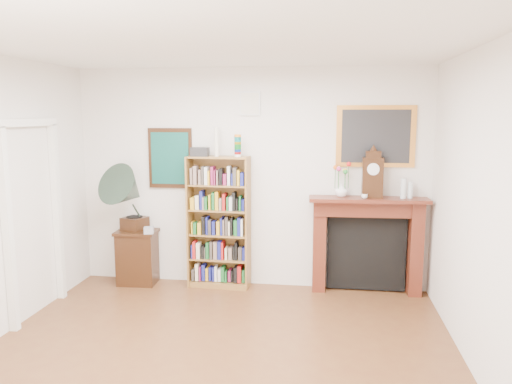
{
  "coord_description": "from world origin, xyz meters",
  "views": [
    {
      "loc": [
        0.96,
        -3.77,
        2.22
      ],
      "look_at": [
        0.2,
        1.6,
        1.37
      ],
      "focal_mm": 35.0,
      "sensor_mm": 36.0,
      "label": 1
    }
  ],
  "objects_px": {
    "bookshelf": "(219,215)",
    "fireplace": "(367,236)",
    "bottle_right": "(410,190)",
    "mantel_clock": "(373,175)",
    "bottle_left": "(403,189)",
    "teacup": "(364,196)",
    "cd_stack": "(149,230)",
    "flower_vase": "(341,190)",
    "side_cabinet": "(137,257)",
    "gramophone": "(129,193)"
  },
  "relations": [
    {
      "from": "side_cabinet",
      "to": "fireplace",
      "type": "xyz_separation_m",
      "value": [
        2.95,
        0.1,
        0.36
      ]
    },
    {
      "from": "bookshelf",
      "to": "bottle_left",
      "type": "height_order",
      "value": "bookshelf"
    },
    {
      "from": "flower_vase",
      "to": "bottle_left",
      "type": "height_order",
      "value": "bottle_left"
    },
    {
      "from": "cd_stack",
      "to": "flower_vase",
      "type": "xyz_separation_m",
      "value": [
        2.41,
        0.19,
        0.54
      ]
    },
    {
      "from": "flower_vase",
      "to": "bottle_right",
      "type": "height_order",
      "value": "bottle_right"
    },
    {
      "from": "flower_vase",
      "to": "bottle_right",
      "type": "relative_size",
      "value": 0.82
    },
    {
      "from": "fireplace",
      "to": "cd_stack",
      "type": "height_order",
      "value": "fireplace"
    },
    {
      "from": "flower_vase",
      "to": "bottle_left",
      "type": "bearing_deg",
      "value": -2.0
    },
    {
      "from": "bookshelf",
      "to": "mantel_clock",
      "type": "distance_m",
      "value": 1.98
    },
    {
      "from": "bookshelf",
      "to": "gramophone",
      "type": "relative_size",
      "value": 2.16
    },
    {
      "from": "side_cabinet",
      "to": "bottle_right",
      "type": "bearing_deg",
      "value": -1.78
    },
    {
      "from": "bottle_left",
      "to": "bottle_right",
      "type": "xyz_separation_m",
      "value": [
        0.08,
        0.02,
        -0.02
      ]
    },
    {
      "from": "bottle_left",
      "to": "fireplace",
      "type": "bearing_deg",
      "value": 172.57
    },
    {
      "from": "flower_vase",
      "to": "cd_stack",
      "type": "bearing_deg",
      "value": -175.42
    },
    {
      "from": "bottle_left",
      "to": "mantel_clock",
      "type": "bearing_deg",
      "value": -179.95
    },
    {
      "from": "teacup",
      "to": "bottle_right",
      "type": "xyz_separation_m",
      "value": [
        0.55,
        0.1,
        0.07
      ]
    },
    {
      "from": "side_cabinet",
      "to": "cd_stack",
      "type": "relative_size",
      "value": 5.95
    },
    {
      "from": "bottle_left",
      "to": "bottle_right",
      "type": "height_order",
      "value": "bottle_left"
    },
    {
      "from": "gramophone",
      "to": "bottle_left",
      "type": "height_order",
      "value": "gramophone"
    },
    {
      "from": "bookshelf",
      "to": "bottle_left",
      "type": "distance_m",
      "value": 2.3
    },
    {
      "from": "bookshelf",
      "to": "bottle_right",
      "type": "xyz_separation_m",
      "value": [
        2.35,
        0.02,
        0.37
      ]
    },
    {
      "from": "fireplace",
      "to": "gramophone",
      "type": "distance_m",
      "value": 3.04
    },
    {
      "from": "fireplace",
      "to": "bottle_right",
      "type": "xyz_separation_m",
      "value": [
        0.49,
        -0.04,
        0.6
      ]
    },
    {
      "from": "flower_vase",
      "to": "side_cabinet",
      "type": "bearing_deg",
      "value": -178.31
    },
    {
      "from": "side_cabinet",
      "to": "gramophone",
      "type": "bearing_deg",
      "value": -112.81
    },
    {
      "from": "fireplace",
      "to": "mantel_clock",
      "type": "xyz_separation_m",
      "value": [
        0.04,
        -0.05,
        0.77
      ]
    },
    {
      "from": "gramophone",
      "to": "flower_vase",
      "type": "bearing_deg",
      "value": 23.8
    },
    {
      "from": "mantel_clock",
      "to": "bottle_left",
      "type": "distance_m",
      "value": 0.4
    },
    {
      "from": "gramophone",
      "to": "cd_stack",
      "type": "xyz_separation_m",
      "value": [
        0.25,
        -0.01,
        -0.47
      ]
    },
    {
      "from": "fireplace",
      "to": "bottle_left",
      "type": "bearing_deg",
      "value": -9.9
    },
    {
      "from": "fireplace",
      "to": "flower_vase",
      "type": "bearing_deg",
      "value": -177.73
    },
    {
      "from": "cd_stack",
      "to": "bottle_left",
      "type": "relative_size",
      "value": 0.5
    },
    {
      "from": "side_cabinet",
      "to": "teacup",
      "type": "height_order",
      "value": "teacup"
    },
    {
      "from": "fireplace",
      "to": "bottle_right",
      "type": "distance_m",
      "value": 0.77
    },
    {
      "from": "bookshelf",
      "to": "fireplace",
      "type": "height_order",
      "value": "bookshelf"
    },
    {
      "from": "bookshelf",
      "to": "side_cabinet",
      "type": "height_order",
      "value": "bookshelf"
    },
    {
      "from": "flower_vase",
      "to": "bottle_right",
      "type": "xyz_separation_m",
      "value": [
        0.82,
        -0.01,
        0.02
      ]
    },
    {
      "from": "bottle_left",
      "to": "cd_stack",
      "type": "bearing_deg",
      "value": -176.95
    },
    {
      "from": "gramophone",
      "to": "teacup",
      "type": "height_order",
      "value": "gramophone"
    },
    {
      "from": "teacup",
      "to": "bottle_right",
      "type": "height_order",
      "value": "bottle_right"
    },
    {
      "from": "cd_stack",
      "to": "gramophone",
      "type": "bearing_deg",
      "value": 178.11
    },
    {
      "from": "cd_stack",
      "to": "flower_vase",
      "type": "bearing_deg",
      "value": 4.58
    },
    {
      "from": "fireplace",
      "to": "bottle_right",
      "type": "bearing_deg",
      "value": -6.62
    },
    {
      "from": "bookshelf",
      "to": "gramophone",
      "type": "distance_m",
      "value": 1.17
    },
    {
      "from": "flower_vase",
      "to": "fireplace",
      "type": "bearing_deg",
      "value": 4.75
    },
    {
      "from": "side_cabinet",
      "to": "bottle_right",
      "type": "xyz_separation_m",
      "value": [
        3.44,
        0.07,
        0.96
      ]
    },
    {
      "from": "bookshelf",
      "to": "flower_vase",
      "type": "height_order",
      "value": "bookshelf"
    },
    {
      "from": "bookshelf",
      "to": "gramophone",
      "type": "height_order",
      "value": "bookshelf"
    },
    {
      "from": "teacup",
      "to": "bottle_right",
      "type": "distance_m",
      "value": 0.56
    },
    {
      "from": "fireplace",
      "to": "bottle_left",
      "type": "distance_m",
      "value": 0.74
    }
  ]
}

